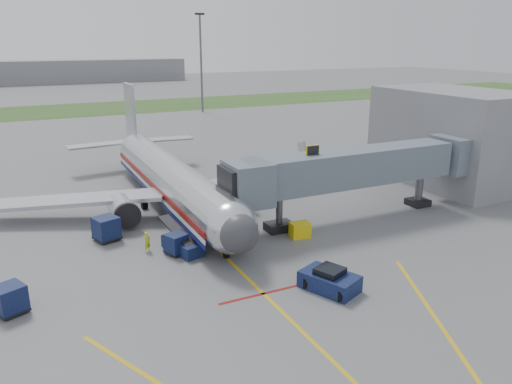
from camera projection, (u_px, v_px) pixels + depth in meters
name	position (u px, v px, depth m)	size (l,w,h in m)	color
ground	(237.00, 268.00, 34.34)	(400.00, 400.00, 0.00)	#565659
grass_strip	(74.00, 110.00, 111.69)	(300.00, 25.00, 0.01)	#2D4C1E
apron_markings	(291.00, 320.00, 27.98)	(21.52, 50.00, 0.01)	gold
airliner	(171.00, 178.00, 46.68)	(32.10, 35.67, 10.25)	silver
jet_bridge	(350.00, 169.00, 42.73)	(25.30, 4.00, 6.90)	slate
terminal	(452.00, 137.00, 54.05)	(10.00, 16.00, 10.00)	slate
light_mast_right	(201.00, 61.00, 106.13)	(2.00, 0.44, 20.40)	#595B60
distant_terminal	(15.00, 73.00, 175.08)	(120.00, 14.00, 8.00)	slate
pushback_tug	(329.00, 280.00, 31.29)	(3.36, 4.09, 1.47)	#0C0C35
baggage_cart_a	(10.00, 299.00, 28.51)	(2.09, 2.09, 1.71)	#0C0C35
baggage_cart_b	(106.00, 229.00, 38.91)	(2.22, 2.22, 1.89)	#0C0C35
baggage_cart_c	(176.00, 244.00, 36.51)	(1.85, 1.85, 1.53)	#0C0C35
belt_loader	(182.00, 245.00, 36.94)	(2.32, 4.60, 2.17)	#0C0C35
ground_power_cart	(300.00, 230.00, 39.60)	(1.65, 1.20, 1.23)	#DDBE0D
ramp_worker	(147.00, 242.00, 36.83)	(0.56, 0.37, 1.54)	#B0C817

